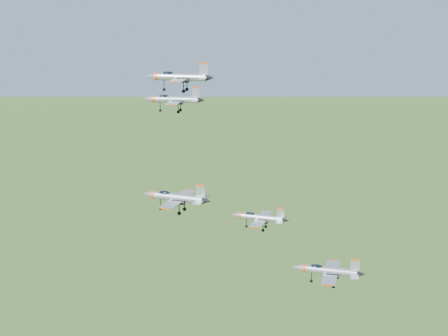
# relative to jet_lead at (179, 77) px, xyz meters

# --- Properties ---
(jet_lead) EXTENTS (13.92, 11.41, 3.73)m
(jet_lead) POSITION_rel_jet_lead_xyz_m (0.00, 0.00, 0.00)
(jet_lead) COLOR #94999F
(jet_left_high) EXTENTS (10.97, 9.08, 2.93)m
(jet_left_high) POSITION_rel_jet_lead_xyz_m (2.85, -13.89, -2.16)
(jet_left_high) COLOR #94999F
(jet_right_high) EXTENTS (10.63, 8.88, 2.84)m
(jet_right_high) POSITION_rel_jet_lead_xyz_m (9.57, -37.32, -12.18)
(jet_right_high) COLOR #94999F
(jet_left_low) EXTENTS (11.30, 9.41, 3.02)m
(jet_left_low) POSITION_rel_jet_lead_xyz_m (17.56, -8.91, -24.70)
(jet_left_low) COLOR #94999F
(jet_right_low) EXTENTS (11.57, 9.55, 3.09)m
(jet_right_low) POSITION_rel_jet_lead_xyz_m (30.99, -25.52, -26.78)
(jet_right_low) COLOR #94999F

